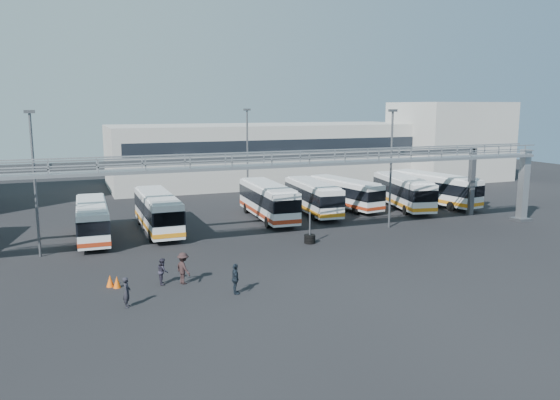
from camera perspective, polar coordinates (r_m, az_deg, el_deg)
name	(u,v)px	position (r m, az deg, el deg)	size (l,w,h in m)	color
ground	(294,263)	(37.12, 1.45, -6.59)	(140.00, 140.00, 0.00)	black
gantry	(264,172)	(41.38, -1.70, 2.90)	(51.40, 5.15, 7.10)	gray
warehouse	(266,153)	(75.65, -1.44, 4.88)	(42.00, 14.00, 8.00)	#9E9E99
building_right	(449,141)	(83.19, 17.21, 5.93)	(14.00, 12.00, 11.00)	#B2B2AD
light_pole_left	(34,176)	(41.08, -24.29, 2.29)	(0.70, 0.35, 10.21)	#4C4F54
light_pole_mid	(391,162)	(47.73, 11.53, 3.89)	(0.70, 0.35, 10.21)	#4C4F54
light_pole_back	(247,152)	(57.83, -3.43, 5.07)	(0.70, 0.35, 10.21)	#4C4F54
bus_2	(92,219)	(45.53, -19.04, -1.89)	(2.61, 10.06, 3.03)	silver
bus_3	(158,210)	(46.94, -12.67, -1.08)	(2.51, 10.80, 3.28)	silver
bus_5	(268,200)	(50.77, -1.28, 0.02)	(3.10, 11.17, 3.36)	silver
bus_6	(313,196)	(53.58, 3.42, 0.42)	(3.28, 10.63, 3.18)	silver
bus_7	(344,192)	(56.65, 6.72, 0.81)	(4.02, 10.32, 3.06)	silver
bus_8	(403,191)	(57.70, 12.73, 0.94)	(4.67, 11.21, 3.32)	silver
bus_9	(433,188)	(60.45, 15.71, 1.24)	(4.50, 11.39, 3.37)	silver
pedestrian_a	(127,292)	(30.14, -15.72, -9.26)	(0.60, 0.39, 1.64)	black
pedestrian_b	(163,271)	(33.42, -12.16, -7.27)	(0.77, 0.60, 1.58)	#262431
pedestrian_c	(183,268)	(33.16, -10.07, -7.03)	(1.24, 0.71, 1.91)	black
pedestrian_d	(235,279)	(31.07, -4.68, -8.22)	(1.03, 0.43, 1.76)	black
cone_left	(117,282)	(33.53, -16.68, -8.20)	(0.44, 0.44, 0.70)	#E1560C
cone_right	(110,281)	(33.84, -17.34, -8.06)	(0.45, 0.45, 0.71)	#E1560C
tire_stack	(310,238)	(42.26, 3.12, -3.99)	(0.86, 0.86, 2.46)	black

